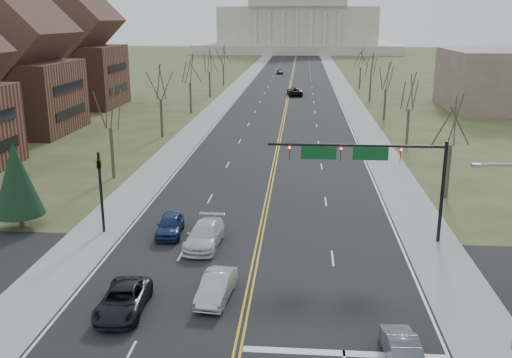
% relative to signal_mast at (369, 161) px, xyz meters
% --- Properties ---
extents(ground, '(600.00, 600.00, 0.00)m').
position_rel_signal_mast_xyz_m(ground, '(-7.45, -13.50, -5.76)').
color(ground, '#3E4824').
rests_on(ground, ground).
extents(road, '(20.00, 380.00, 0.01)m').
position_rel_signal_mast_xyz_m(road, '(-7.45, 96.50, -5.76)').
color(road, black).
rests_on(road, ground).
extents(cross_road, '(120.00, 14.00, 0.01)m').
position_rel_signal_mast_xyz_m(cross_road, '(-7.45, -7.50, -5.76)').
color(cross_road, black).
rests_on(cross_road, ground).
extents(sidewalk_left, '(4.00, 380.00, 0.03)m').
position_rel_signal_mast_xyz_m(sidewalk_left, '(-19.45, 96.50, -5.75)').
color(sidewalk_left, gray).
rests_on(sidewalk_left, ground).
extents(sidewalk_right, '(4.00, 380.00, 0.03)m').
position_rel_signal_mast_xyz_m(sidewalk_right, '(4.55, 96.50, -5.75)').
color(sidewalk_right, gray).
rests_on(sidewalk_right, ground).
extents(center_line, '(0.42, 380.00, 0.01)m').
position_rel_signal_mast_xyz_m(center_line, '(-7.45, 96.50, -5.75)').
color(center_line, gold).
rests_on(center_line, road).
extents(edge_line_left, '(0.15, 380.00, 0.01)m').
position_rel_signal_mast_xyz_m(edge_line_left, '(-17.25, 96.50, -5.75)').
color(edge_line_left, silver).
rests_on(edge_line_left, road).
extents(edge_line_right, '(0.15, 380.00, 0.01)m').
position_rel_signal_mast_xyz_m(edge_line_right, '(2.35, 96.50, -5.75)').
color(edge_line_right, silver).
rests_on(edge_line_right, road).
extents(stop_bar, '(9.50, 0.50, 0.01)m').
position_rel_signal_mast_xyz_m(stop_bar, '(-2.45, -14.50, -5.75)').
color(stop_bar, silver).
rests_on(stop_bar, road).
extents(capitol, '(90.00, 60.00, 50.00)m').
position_rel_signal_mast_xyz_m(capitol, '(-7.45, 236.41, 8.44)').
color(capitol, beige).
rests_on(capitol, ground).
extents(signal_mast, '(12.12, 0.44, 7.20)m').
position_rel_signal_mast_xyz_m(signal_mast, '(0.00, 0.00, 0.00)').
color(signal_mast, black).
rests_on(signal_mast, ground).
extents(signal_left, '(0.32, 0.36, 6.00)m').
position_rel_signal_mast_xyz_m(signal_left, '(-18.95, 0.00, -2.05)').
color(signal_left, black).
rests_on(signal_left, ground).
extents(tree_r_0, '(3.74, 3.74, 8.50)m').
position_rel_signal_mast_xyz_m(tree_r_0, '(8.05, 10.50, 0.79)').
color(tree_r_0, '#3C2B23').
rests_on(tree_r_0, ground).
extents(tree_l_0, '(3.96, 3.96, 9.00)m').
position_rel_signal_mast_xyz_m(tree_l_0, '(-22.95, 14.50, 1.18)').
color(tree_l_0, '#3C2B23').
rests_on(tree_l_0, ground).
extents(tree_r_1, '(3.74, 3.74, 8.50)m').
position_rel_signal_mast_xyz_m(tree_r_1, '(8.05, 30.50, 0.79)').
color(tree_r_1, '#3C2B23').
rests_on(tree_r_1, ground).
extents(tree_l_1, '(3.96, 3.96, 9.00)m').
position_rel_signal_mast_xyz_m(tree_l_1, '(-22.95, 34.50, 1.18)').
color(tree_l_1, '#3C2B23').
rests_on(tree_l_1, ground).
extents(tree_r_2, '(3.74, 3.74, 8.50)m').
position_rel_signal_mast_xyz_m(tree_r_2, '(8.05, 50.50, 0.79)').
color(tree_r_2, '#3C2B23').
rests_on(tree_r_2, ground).
extents(tree_l_2, '(3.96, 3.96, 9.00)m').
position_rel_signal_mast_xyz_m(tree_l_2, '(-22.95, 54.50, 1.18)').
color(tree_l_2, '#3C2B23').
rests_on(tree_l_2, ground).
extents(tree_r_3, '(3.74, 3.74, 8.50)m').
position_rel_signal_mast_xyz_m(tree_r_3, '(8.05, 70.50, 0.79)').
color(tree_r_3, '#3C2B23').
rests_on(tree_r_3, ground).
extents(tree_l_3, '(3.96, 3.96, 9.00)m').
position_rel_signal_mast_xyz_m(tree_l_3, '(-22.95, 74.50, 1.18)').
color(tree_l_3, '#3C2B23').
rests_on(tree_l_3, ground).
extents(tree_r_4, '(3.74, 3.74, 8.50)m').
position_rel_signal_mast_xyz_m(tree_r_4, '(8.05, 90.50, 0.79)').
color(tree_r_4, '#3C2B23').
rests_on(tree_r_4, ground).
extents(tree_l_4, '(3.96, 3.96, 9.00)m').
position_rel_signal_mast_xyz_m(tree_l_4, '(-22.95, 94.50, 1.18)').
color(tree_l_4, '#3C2B23').
rests_on(tree_l_4, ground).
extents(conifer_l, '(3.64, 3.64, 6.50)m').
position_rel_signal_mast_xyz_m(conifer_l, '(-25.45, 0.50, -2.02)').
color(conifer_l, '#3C2B23').
rests_on(conifer_l, ground).
extents(bldg_left_mid, '(15.10, 14.28, 20.75)m').
position_rel_signal_mast_xyz_m(bldg_left_mid, '(-43.44, 36.50, 2.78)').
color(bldg_left_mid, brown).
rests_on(bldg_left_mid, ground).
extents(bldg_left_far, '(17.10, 14.28, 23.25)m').
position_rel_signal_mast_xyz_m(bldg_left_far, '(-45.44, 60.50, 3.78)').
color(bldg_left_far, brown).
rests_on(bldg_left_far, ground).
extents(car_nb_outer_lead, '(1.57, 4.10, 1.34)m').
position_rel_signal_mast_xyz_m(car_nb_outer_lead, '(0.08, -14.85, -5.08)').
color(car_nb_outer_lead, '#53555C').
rests_on(car_nb_outer_lead, road).
extents(car_sb_inner_lead, '(1.95, 4.47, 1.43)m').
position_rel_signal_mast_xyz_m(car_sb_inner_lead, '(-9.18, -9.62, -5.04)').
color(car_sb_inner_lead, '#A6A9AE').
rests_on(car_sb_inner_lead, road).
extents(car_sb_outer_lead, '(2.48, 5.06, 1.38)m').
position_rel_signal_mast_xyz_m(car_sb_outer_lead, '(-13.90, -11.49, -5.06)').
color(car_sb_outer_lead, black).
rests_on(car_sb_outer_lead, road).
extents(car_sb_inner_second, '(2.45, 5.47, 1.56)m').
position_rel_signal_mast_xyz_m(car_sb_inner_second, '(-11.12, -2.02, -4.97)').
color(car_sb_inner_second, silver).
rests_on(car_sb_inner_second, road).
extents(car_sb_outer_second, '(2.09, 4.43, 1.47)m').
position_rel_signal_mast_xyz_m(car_sb_outer_second, '(-13.96, -0.11, -5.02)').
color(car_sb_outer_second, navy).
rests_on(car_sb_outer_second, road).
extents(car_far_nb, '(3.41, 6.27, 1.67)m').
position_rel_signal_mast_xyz_m(car_far_nb, '(-6.14, 78.05, -4.92)').
color(car_far_nb, black).
rests_on(car_far_nb, road).
extents(car_far_sb, '(2.14, 4.36, 1.43)m').
position_rel_signal_mast_xyz_m(car_far_sb, '(-11.07, 124.37, -5.03)').
color(car_far_sb, '#484A4F').
rests_on(car_far_sb, road).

